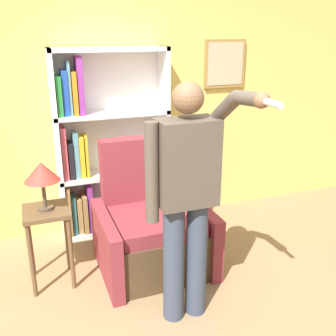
{
  "coord_description": "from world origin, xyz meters",
  "views": [
    {
      "loc": [
        -0.77,
        -1.89,
        2.02
      ],
      "look_at": [
        0.18,
        0.68,
        1.06
      ],
      "focal_mm": 42.0,
      "sensor_mm": 36.0,
      "label": 1
    }
  ],
  "objects_px": {
    "armchair": "(151,228)",
    "person_standing": "(187,194)",
    "table_lamp": "(42,173)",
    "bookcase": "(101,147)",
    "side_table": "(48,227)"
  },
  "relations": [
    {
      "from": "bookcase",
      "to": "person_standing",
      "type": "height_order",
      "value": "bookcase"
    },
    {
      "from": "armchair",
      "to": "bookcase",
      "type": "bearing_deg",
      "value": 108.97
    },
    {
      "from": "side_table",
      "to": "armchair",
      "type": "bearing_deg",
      "value": -1.62
    },
    {
      "from": "armchair",
      "to": "table_lamp",
      "type": "relative_size",
      "value": 2.84
    },
    {
      "from": "bookcase",
      "to": "armchair",
      "type": "distance_m",
      "value": 1.0
    },
    {
      "from": "person_standing",
      "to": "side_table",
      "type": "distance_m",
      "value": 1.26
    },
    {
      "from": "table_lamp",
      "to": "bookcase",
      "type": "bearing_deg",
      "value": 51.69
    },
    {
      "from": "armchair",
      "to": "side_table",
      "type": "bearing_deg",
      "value": 178.38
    },
    {
      "from": "bookcase",
      "to": "armchair",
      "type": "relative_size",
      "value": 1.67
    },
    {
      "from": "person_standing",
      "to": "table_lamp",
      "type": "xyz_separation_m",
      "value": [
        -0.89,
        0.77,
        -0.0
      ]
    },
    {
      "from": "bookcase",
      "to": "armchair",
      "type": "xyz_separation_m",
      "value": [
        0.27,
        -0.79,
        -0.56
      ]
    },
    {
      "from": "bookcase",
      "to": "side_table",
      "type": "xyz_separation_m",
      "value": [
        -0.6,
        -0.76,
        -0.4
      ]
    },
    {
      "from": "armchair",
      "to": "person_standing",
      "type": "distance_m",
      "value": 0.97
    },
    {
      "from": "side_table",
      "to": "person_standing",
      "type": "bearing_deg",
      "value": -40.73
    },
    {
      "from": "person_standing",
      "to": "table_lamp",
      "type": "height_order",
      "value": "person_standing"
    }
  ]
}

